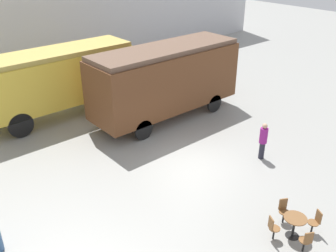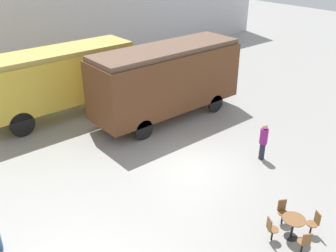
{
  "view_description": "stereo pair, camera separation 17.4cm",
  "coord_description": "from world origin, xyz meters",
  "px_view_note": "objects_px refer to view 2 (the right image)",
  "views": [
    {
      "loc": [
        -9.56,
        -9.61,
        8.62
      ],
      "look_at": [
        -0.5,
        1.0,
        1.6
      ],
      "focal_mm": 40.0,
      "sensor_mm": 36.0,
      "label": 1
    },
    {
      "loc": [
        -9.43,
        -9.72,
        8.62
      ],
      "look_at": [
        -0.5,
        1.0,
        1.6
      ],
      "focal_mm": 40.0,
      "sensor_mm": 36.0,
      "label": 2
    }
  ],
  "objects_px": {
    "passenger_coach_vintage": "(57,77)",
    "visitor_person": "(263,140)",
    "passenger_coach_wooden": "(167,78)",
    "cafe_chair_0": "(271,228)",
    "cafe_table_near": "(293,224)"
  },
  "relations": [
    {
      "from": "passenger_coach_vintage",
      "to": "passenger_coach_wooden",
      "type": "height_order",
      "value": "passenger_coach_wooden"
    },
    {
      "from": "passenger_coach_wooden",
      "to": "cafe_table_near",
      "type": "xyz_separation_m",
      "value": [
        -2.73,
        -9.56,
        -1.66
      ]
    },
    {
      "from": "cafe_table_near",
      "to": "visitor_person",
      "type": "xyz_separation_m",
      "value": [
        3.16,
        3.62,
        0.36
      ]
    },
    {
      "from": "passenger_coach_vintage",
      "to": "visitor_person",
      "type": "xyz_separation_m",
      "value": [
        4.66,
        -9.85,
        -1.24
      ]
    },
    {
      "from": "passenger_coach_vintage",
      "to": "visitor_person",
      "type": "relative_size",
      "value": 5.0
    },
    {
      "from": "passenger_coach_vintage",
      "to": "passenger_coach_wooden",
      "type": "xyz_separation_m",
      "value": [
        4.23,
        -3.9,
        0.06
      ]
    },
    {
      "from": "visitor_person",
      "to": "passenger_coach_vintage",
      "type": "bearing_deg",
      "value": 115.31
    },
    {
      "from": "cafe_chair_0",
      "to": "visitor_person",
      "type": "bearing_deg",
      "value": 69.91
    },
    {
      "from": "cafe_table_near",
      "to": "passenger_coach_wooden",
      "type": "bearing_deg",
      "value": 74.06
    },
    {
      "from": "passenger_coach_vintage",
      "to": "cafe_table_near",
      "type": "bearing_deg",
      "value": -83.66
    },
    {
      "from": "passenger_coach_vintage",
      "to": "visitor_person",
      "type": "height_order",
      "value": "passenger_coach_vintage"
    },
    {
      "from": "passenger_coach_vintage",
      "to": "cafe_table_near",
      "type": "xyz_separation_m",
      "value": [
        1.5,
        -13.46,
        -1.6
      ]
    },
    {
      "from": "cafe_table_near",
      "to": "cafe_chair_0",
      "type": "xyz_separation_m",
      "value": [
        -0.64,
        0.36,
        -0.05
      ]
    },
    {
      "from": "passenger_coach_wooden",
      "to": "cafe_chair_0",
      "type": "xyz_separation_m",
      "value": [
        -3.38,
        -9.2,
        -1.7
      ]
    },
    {
      "from": "visitor_person",
      "to": "passenger_coach_wooden",
      "type": "bearing_deg",
      "value": 94.14
    }
  ]
}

